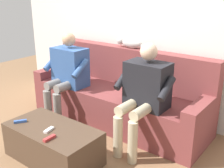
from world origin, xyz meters
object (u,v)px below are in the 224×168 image
(cat_on_backrest, at_px, (129,43))
(remote_blue, at_px, (20,121))
(couch, at_px, (119,97))
(remote_red, at_px, (49,138))
(remote_white, at_px, (49,130))
(coffee_table, at_px, (53,144))
(person_left_seated, at_px, (144,90))
(person_right_seated, at_px, (67,71))

(cat_on_backrest, bearing_deg, remote_blue, 77.62)
(remote_blue, bearing_deg, couch, 19.55)
(remote_blue, xyz_separation_m, remote_red, (-0.50, 0.04, 0.00))
(cat_on_backrest, height_order, remote_white, cat_on_backrest)
(couch, xyz_separation_m, cat_on_backrest, (0.02, -0.23, 0.68))
(remote_blue, bearing_deg, coffee_table, -35.76)
(coffee_table, distance_m, person_left_seated, 1.08)
(person_left_seated, bearing_deg, coffee_table, 53.55)
(couch, distance_m, coffee_table, 1.15)
(remote_white, height_order, remote_blue, remote_blue)
(couch, bearing_deg, coffee_table, 90.00)
(coffee_table, xyz_separation_m, cat_on_backrest, (0.02, -1.37, 0.83))
(couch, height_order, remote_white, couch)
(couch, relative_size, coffee_table, 2.42)
(coffee_table, xyz_separation_m, person_right_seated, (0.58, -0.78, 0.48))
(person_left_seated, height_order, remote_blue, person_left_seated)
(remote_red, bearing_deg, coffee_table, -136.95)
(person_right_seated, bearing_deg, person_left_seated, 179.87)
(person_left_seated, bearing_deg, remote_blue, 44.34)
(cat_on_backrest, xyz_separation_m, remote_red, (-0.17, 1.54, -0.63))
(person_right_seated, height_order, remote_white, person_right_seated)
(person_left_seated, distance_m, remote_red, 1.07)
(remote_blue, bearing_deg, remote_white, -45.67)
(remote_red, bearing_deg, person_left_seated, 155.20)
(coffee_table, height_order, person_right_seated, person_right_seated)
(person_right_seated, relative_size, cat_on_backrest, 2.20)
(couch, relative_size, remote_blue, 18.57)
(person_right_seated, height_order, cat_on_backrest, person_right_seated)
(couch, height_order, remote_red, couch)
(person_left_seated, bearing_deg, couch, -31.75)
(person_right_seated, bearing_deg, remote_white, 125.54)
(coffee_table, relative_size, person_left_seated, 0.85)
(person_left_seated, relative_size, cat_on_backrest, 2.21)
(couch, distance_m, cat_on_backrest, 0.72)
(remote_red, bearing_deg, remote_white, -129.01)
(person_left_seated, height_order, cat_on_backrest, person_left_seated)
(coffee_table, xyz_separation_m, remote_blue, (0.35, 0.12, 0.19))
(remote_white, bearing_deg, couch, -10.56)
(coffee_table, xyz_separation_m, remote_red, (-0.16, 0.16, 0.19))
(coffee_table, height_order, cat_on_backrest, cat_on_backrest)
(remote_blue, height_order, remote_red, remote_red)
(cat_on_backrest, distance_m, remote_red, 1.67)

